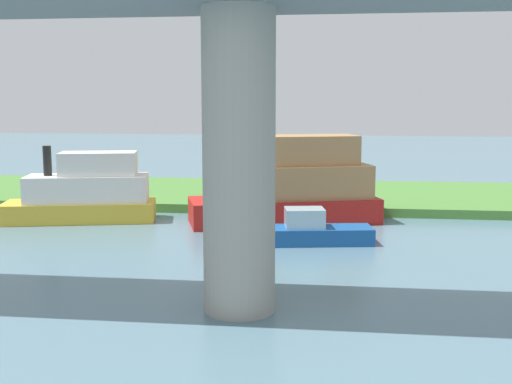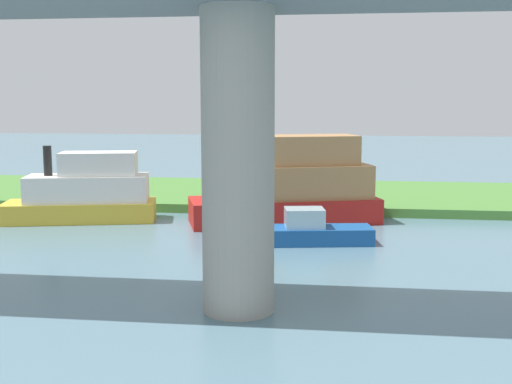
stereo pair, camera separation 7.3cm
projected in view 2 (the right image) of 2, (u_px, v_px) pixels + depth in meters
ground_plane at (302, 216)px, 34.91m from camera, size 160.00×160.00×0.00m
grassy_bank at (307, 195)px, 40.77m from camera, size 80.00×12.00×0.50m
bridge_pylon at (238, 163)px, 18.66m from camera, size 2.14×2.14×8.89m
person_on_bank at (207, 185)px, 38.58m from camera, size 0.37×0.37×1.39m
mooring_post at (294, 194)px, 36.05m from camera, size 0.20×0.20×1.06m
riverboat_paddlewheel at (85, 193)px, 33.31m from camera, size 8.10×4.24×3.94m
houseboat_blue at (291, 187)px, 32.85m from camera, size 10.12×5.99×4.91m
motorboat_red at (315, 231)px, 28.18m from camera, size 4.92×2.44×1.57m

